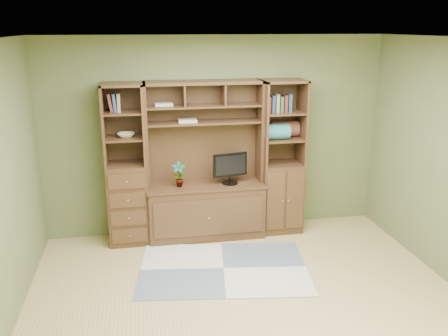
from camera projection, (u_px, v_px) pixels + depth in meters
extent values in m
cube|color=tan|center=(250.00, 306.00, 4.77)|extent=(4.60, 4.10, 0.04)
cube|color=white|center=(254.00, 39.00, 4.02)|extent=(4.60, 4.10, 0.04)
cube|color=#626E42|center=(216.00, 136.00, 6.27)|extent=(4.50, 0.04, 2.60)
cube|color=#626E42|center=(342.00, 303.00, 2.51)|extent=(4.50, 0.04, 2.60)
cube|color=#462B18|center=(205.00, 162.00, 6.07)|extent=(1.54, 0.53, 2.05)
cube|color=#462B18|center=(126.00, 166.00, 5.93)|extent=(0.50, 0.45, 2.05)
cube|color=#462B18|center=(281.00, 158.00, 6.29)|extent=(0.55, 0.45, 2.05)
cube|color=#9A9F9F|center=(224.00, 268.00, 5.49)|extent=(2.08, 1.54, 0.01)
cube|color=black|center=(230.00, 163.00, 6.10)|extent=(0.49, 0.28, 0.56)
imported|color=#B5493D|center=(179.00, 174.00, 6.02)|extent=(0.17, 0.12, 0.33)
cube|color=beige|center=(187.00, 121.00, 5.97)|extent=(0.23, 0.17, 0.04)
imported|color=silver|center=(126.00, 135.00, 5.82)|extent=(0.21, 0.21, 0.05)
cube|color=#2C7575|center=(276.00, 132.00, 6.12)|extent=(0.35, 0.20, 0.20)
cube|color=brown|center=(284.00, 129.00, 6.27)|extent=(0.37, 0.21, 0.21)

